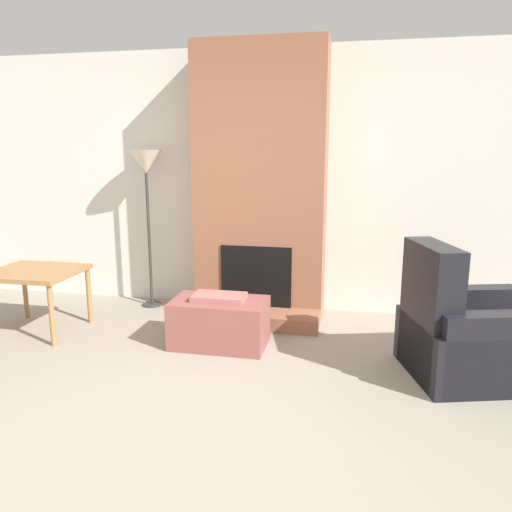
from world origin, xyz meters
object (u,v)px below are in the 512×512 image
at_px(floor_lamp_left, 146,170).
at_px(side_table, 35,277).
at_px(armchair, 469,338).
at_px(ottoman, 220,322).

bearing_deg(floor_lamp_left, side_table, -127.63).
distance_m(armchair, side_table, 3.65).
xyz_separation_m(ottoman, side_table, (-1.71, 0.00, 0.30)).
xyz_separation_m(side_table, floor_lamp_left, (0.71, 0.92, 0.92)).
bearing_deg(armchair, floor_lamp_left, 53.54).
bearing_deg(armchair, side_table, 71.19).
bearing_deg(floor_lamp_left, armchair, -20.58).
bearing_deg(side_table, armchair, -2.92).
xyz_separation_m(ottoman, armchair, (1.93, -0.18, 0.08)).
xyz_separation_m(ottoman, floor_lamp_left, (-1.00, 0.92, 1.22)).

